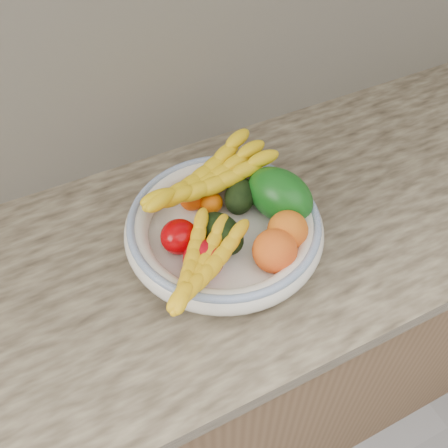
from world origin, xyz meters
TOP-DOWN VIEW (x-y plane):
  - kitchen_counter at (0.00, 1.69)m, footprint 2.44×0.66m
  - fruit_bowl at (0.00, 1.66)m, footprint 0.39×0.39m
  - clementine_back_left at (-0.03, 1.76)m, footprint 0.06×0.06m
  - clementine_back_right at (0.02, 1.78)m, footprint 0.05×0.05m
  - clementine_back_mid at (0.01, 1.73)m, footprint 0.05×0.05m
  - tomato_left at (-0.09, 1.67)m, footprint 0.08×0.08m
  - tomato_near_left at (-0.07, 1.60)m, footprint 0.08×0.08m
  - avocado_center at (-0.02, 1.64)m, footprint 0.09×0.12m
  - avocado_right at (0.06, 1.71)m, footprint 0.10×0.11m
  - green_mango at (0.13, 1.67)m, footprint 0.17×0.18m
  - peach_front at (0.05, 1.55)m, footprint 0.09×0.09m
  - peach_right at (0.10, 1.58)m, footprint 0.08×0.08m
  - banana_bunch_back at (0.01, 1.75)m, footprint 0.34×0.18m
  - banana_bunch_front at (-0.09, 1.57)m, footprint 0.26×0.25m

SIDE VIEW (x-z plane):
  - kitchen_counter at x=0.00m, z-range -0.24..1.16m
  - fruit_bowl at x=0.00m, z-range 0.91..0.99m
  - clementine_back_left at x=-0.03m, z-range 0.93..0.98m
  - clementine_back_right at x=0.02m, z-range 0.93..0.98m
  - clementine_back_mid at x=0.01m, z-range 0.93..0.98m
  - tomato_left at x=-0.09m, z-range 0.93..0.99m
  - tomato_near_left at x=-0.07m, z-range 0.93..1.00m
  - avocado_center at x=-0.02m, z-range 0.93..1.00m
  - avocado_right at x=0.06m, z-range 0.93..0.99m
  - peach_front at x=0.05m, z-range 0.92..1.01m
  - peach_right at x=0.10m, z-range 0.93..1.01m
  - green_mango at x=0.13m, z-range 0.91..1.04m
  - banana_bunch_front at x=-0.09m, z-range 0.95..1.02m
  - banana_bunch_back at x=0.01m, z-range 0.94..1.03m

